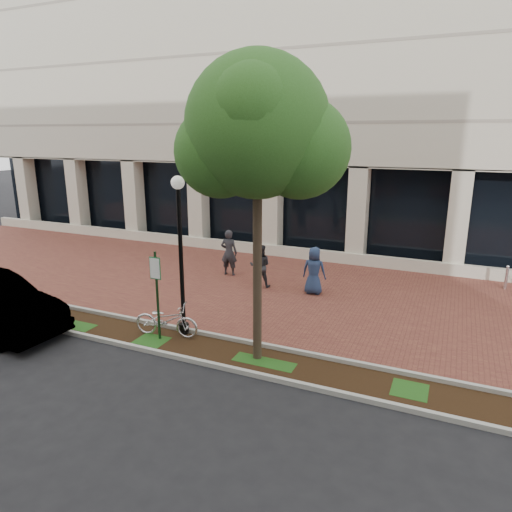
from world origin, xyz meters
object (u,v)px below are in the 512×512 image
at_px(locked_bicycle, 166,320).
at_px(pedestrian_mid, 260,266).
at_px(pedestrian_right, 314,271).
at_px(bollard, 506,277).
at_px(pedestrian_left, 229,253).
at_px(parking_sign, 156,285).
at_px(street_tree, 260,136).
at_px(lamppost, 181,248).

bearing_deg(locked_bicycle, pedestrian_mid, -18.68).
height_order(locked_bicycle, pedestrian_mid, pedestrian_mid).
height_order(pedestrian_right, bollard, pedestrian_right).
bearing_deg(pedestrian_left, locked_bicycle, 92.67).
height_order(parking_sign, locked_bicycle, parking_sign).
relative_size(street_tree, pedestrian_right, 4.28).
xyz_separation_m(lamppost, pedestrian_left, (-1.38, 5.53, -1.59)).
height_order(pedestrian_mid, pedestrian_right, pedestrian_right).
bearing_deg(pedestrian_right, pedestrian_mid, -0.68).
relative_size(parking_sign, lamppost, 0.56).
height_order(pedestrian_mid, bollard, pedestrian_mid).
bearing_deg(locked_bicycle, street_tree, -103.43).
bearing_deg(lamppost, bollard, 42.83).
bearing_deg(street_tree, pedestrian_left, 123.27).
xyz_separation_m(pedestrian_left, pedestrian_right, (3.78, -0.79, -0.08)).
distance_m(lamppost, pedestrian_right, 5.57).
relative_size(pedestrian_left, pedestrian_mid, 1.15).
relative_size(parking_sign, bollard, 2.76).
xyz_separation_m(parking_sign, locked_bicycle, (0.07, 0.26, -1.11)).
height_order(lamppost, bollard, lamppost).
bearing_deg(lamppost, pedestrian_mid, 85.69).
bearing_deg(street_tree, pedestrian_mid, 113.23).
height_order(street_tree, bollard, street_tree).
distance_m(pedestrian_left, pedestrian_mid, 1.93).
bearing_deg(locked_bicycle, parking_sign, 153.49).
distance_m(parking_sign, pedestrian_right, 6.10).
bearing_deg(parking_sign, pedestrian_left, 98.00).
relative_size(lamppost, bollard, 4.90).
bearing_deg(bollard, pedestrian_right, -152.12).
bearing_deg(pedestrian_right, bollard, -154.64).
distance_m(street_tree, pedestrian_mid, 7.32).
xyz_separation_m(locked_bicycle, pedestrian_mid, (0.70, 5.03, 0.32)).
bearing_deg(street_tree, lamppost, 169.26).
distance_m(street_tree, locked_bicycle, 5.80).
height_order(lamppost, locked_bicycle, lamppost).
bearing_deg(pedestrian_right, parking_sign, 59.76).
bearing_deg(bollard, pedestrian_mid, -157.83).
bearing_deg(parking_sign, lamppost, 54.96).
bearing_deg(bollard, locked_bicycle, -137.04).
distance_m(lamppost, locked_bicycle, 2.10).
distance_m(lamppost, street_tree, 3.96).
height_order(street_tree, locked_bicycle, street_tree).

